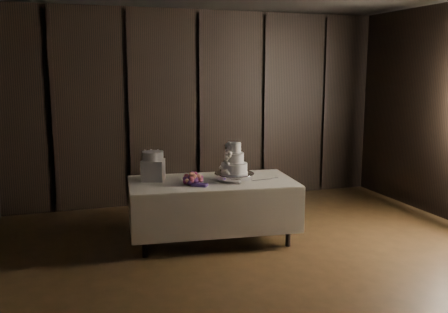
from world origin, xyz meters
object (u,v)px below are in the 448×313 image
Objects in this scene: display_table at (212,208)px; bouquet at (193,179)px; wedding_cake at (233,162)px; box_pedestal at (153,170)px; cake_stand at (234,177)px; small_cake at (153,156)px.

display_table is 5.48× the size of bouquet.
wedding_cake is 1.44× the size of box_pedestal.
box_pedestal is at bearing 160.87° from cake_stand.
bouquet is (-0.50, -0.03, -0.18)m from wedding_cake.
wedding_cake reaches higher than small_cake.
small_cake reaches higher than bouquet.
small_cake reaches higher than cake_stand.
cake_stand is (0.26, -0.07, 0.39)m from display_table.
display_table is 0.86m from box_pedestal.
small_cake reaches higher than box_pedestal.
wedding_cake is 1.46× the size of small_cake.
box_pedestal is (-0.90, 0.34, -0.11)m from wedding_cake.
wedding_cake is at bearing -20.54° from box_pedestal.
display_table is 0.97m from small_cake.
cake_stand is 1.02m from small_cake.
wedding_cake is at bearing -150.26° from cake_stand.
box_pedestal is (-0.93, 0.32, 0.08)m from cake_stand.
display_table is at bearing -20.74° from box_pedestal.
wedding_cake is 0.53m from bouquet.
small_cake is (-0.40, 0.37, 0.24)m from bouquet.
bouquet is 1.48× the size of small_cake.
display_table is 5.57× the size of wedding_cake.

